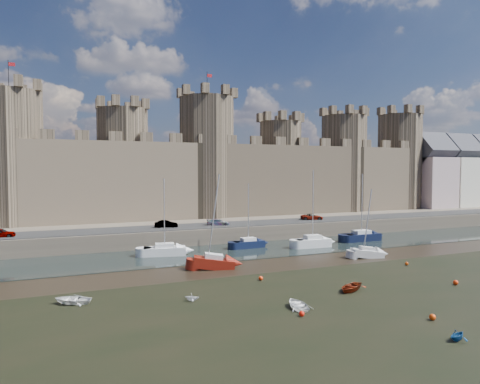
% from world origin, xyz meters
% --- Properties ---
extents(ground, '(160.00, 160.00, 0.00)m').
position_xyz_m(ground, '(0.00, 0.00, 0.00)').
color(ground, black).
rests_on(ground, ground).
extents(seaweed_patch, '(70.00, 34.00, 0.01)m').
position_xyz_m(seaweed_patch, '(0.00, -6.00, 0.01)').
color(seaweed_patch, black).
rests_on(seaweed_patch, ground).
extents(water_channel, '(160.00, 12.00, 0.08)m').
position_xyz_m(water_channel, '(0.00, 24.00, 0.04)').
color(water_channel, black).
rests_on(water_channel, ground).
extents(quay, '(160.00, 60.00, 2.50)m').
position_xyz_m(quay, '(0.00, 60.00, 1.25)').
color(quay, '#4C443A').
rests_on(quay, ground).
extents(road, '(160.00, 7.00, 0.10)m').
position_xyz_m(road, '(0.00, 34.00, 2.55)').
color(road, black).
rests_on(road, quay).
extents(castle, '(108.50, 11.00, 29.00)m').
position_xyz_m(castle, '(-0.64, 48.00, 11.67)').
color(castle, '#42382B').
rests_on(castle, quay).
extents(townhouses, '(35.50, 9.05, 18.13)m').
position_xyz_m(townhouses, '(71.50, 46.00, 10.59)').
color(townhouses, '#C7AAAC').
rests_on(townhouses, quay).
extents(car_0, '(3.90, 1.91, 1.28)m').
position_xyz_m(car_0, '(-32.07, 33.11, 3.14)').
color(car_0, gray).
rests_on(car_0, quay).
extents(car_1, '(3.80, 2.02, 1.19)m').
position_xyz_m(car_1, '(-9.35, 34.11, 3.09)').
color(car_1, gray).
rests_on(car_1, quay).
extents(car_2, '(3.98, 2.65, 1.07)m').
position_xyz_m(car_2, '(-0.92, 33.63, 3.04)').
color(car_2, gray).
rests_on(car_2, quay).
extents(car_3, '(4.38, 2.93, 1.12)m').
position_xyz_m(car_3, '(17.35, 34.41, 3.06)').
color(car_3, gray).
rests_on(car_3, quay).
extents(sailboat_0, '(5.84, 3.18, 10.34)m').
position_xyz_m(sailboat_0, '(-11.68, 24.84, 0.80)').
color(sailboat_0, white).
rests_on(sailboat_0, ground).
extents(sailboat_1, '(4.85, 2.13, 9.50)m').
position_xyz_m(sailboat_1, '(1.00, 25.71, 0.76)').
color(sailboat_1, black).
rests_on(sailboat_1, ground).
extents(sailboat_2, '(5.44, 2.39, 11.50)m').
position_xyz_m(sailboat_2, '(10.02, 22.48, 0.89)').
color(sailboat_2, white).
rests_on(sailboat_2, ground).
extents(sailboat_3, '(6.19, 2.43, 10.84)m').
position_xyz_m(sailboat_3, '(20.47, 24.39, 0.83)').
color(sailboat_3, black).
rests_on(sailboat_3, ground).
extents(sailboat_4, '(5.07, 2.99, 11.12)m').
position_xyz_m(sailboat_4, '(-7.98, 15.27, 0.80)').
color(sailboat_4, maroon).
rests_on(sailboat_4, ground).
extents(sailboat_5, '(4.46, 2.51, 9.07)m').
position_xyz_m(sailboat_5, '(12.78, 13.52, 0.67)').
color(sailboat_5, silver).
rests_on(sailboat_5, ground).
extents(dinghy_1, '(1.64, 1.47, 0.76)m').
position_xyz_m(dinghy_1, '(0.33, -11.07, 0.38)').
color(dinghy_1, navy).
rests_on(dinghy_1, ground).
extents(dinghy_2, '(2.09, 2.84, 0.57)m').
position_xyz_m(dinghy_2, '(-6.17, -1.03, 0.29)').
color(dinghy_2, silver).
rests_on(dinghy_2, ground).
extents(dinghy_3, '(1.50, 1.38, 0.67)m').
position_xyz_m(dinghy_3, '(-13.80, 4.32, 0.33)').
color(dinghy_3, white).
rests_on(dinghy_3, ground).
extents(dinghy_4, '(3.85, 3.48, 0.66)m').
position_xyz_m(dinghy_4, '(1.07, 1.53, 0.33)').
color(dinghy_4, maroon).
rests_on(dinghy_4, ground).
extents(dinghy_6, '(3.64, 3.12, 0.64)m').
position_xyz_m(dinghy_6, '(-23.54, 7.59, 0.32)').
color(dinghy_6, silver).
rests_on(dinghy_6, ground).
extents(buoy_1, '(0.47, 0.47, 0.47)m').
position_xyz_m(buoy_1, '(-5.17, 8.37, 0.23)').
color(buoy_1, '#F5310A').
rests_on(buoy_1, ground).
extents(buoy_2, '(0.50, 0.50, 0.50)m').
position_xyz_m(buoy_2, '(1.98, -7.44, 0.25)').
color(buoy_2, '#F0440A').
rests_on(buoy_2, ground).
extents(buoy_3, '(0.42, 0.42, 0.42)m').
position_xyz_m(buoy_3, '(14.25, 8.01, 0.21)').
color(buoy_3, '#EE480A').
rests_on(buoy_3, ground).
extents(buoy_4, '(0.45, 0.45, 0.45)m').
position_xyz_m(buoy_4, '(-6.89, -2.85, 0.23)').
color(buoy_4, red).
rests_on(buoy_4, ground).
extents(buoy_5, '(0.50, 0.50, 0.50)m').
position_xyz_m(buoy_5, '(12.20, -0.75, 0.25)').
color(buoy_5, '#F1330A').
rests_on(buoy_5, ground).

